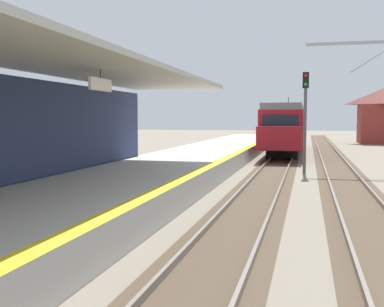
{
  "coord_description": "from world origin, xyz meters",
  "views": [
    {
      "loc": [
        3.64,
        -1.01,
        2.85
      ],
      "look_at": [
        1.26,
        8.65,
        2.1
      ],
      "focal_mm": 43.91,
      "sensor_mm": 36.0,
      "label": 1
    }
  ],
  "objects": [
    {
      "name": "station_platform",
      "position": [
        -2.5,
        16.0,
        0.45
      ],
      "size": [
        5.0,
        80.0,
        0.91
      ],
      "color": "#B7B5AD",
      "rests_on": "ground"
    },
    {
      "name": "track_pair_nearest_platform",
      "position": [
        1.9,
        20.0,
        0.05
      ],
      "size": [
        2.34,
        120.0,
        0.16
      ],
      "color": "#4C3D2D",
      "rests_on": "ground"
    },
    {
      "name": "track_pair_middle",
      "position": [
        5.3,
        20.0,
        0.05
      ],
      "size": [
        2.34,
        120.0,
        0.16
      ],
      "color": "#4C3D2D",
      "rests_on": "ground"
    },
    {
      "name": "approaching_train",
      "position": [
        1.9,
        38.53,
        2.18
      ],
      "size": [
        2.93,
        19.6,
        4.76
      ],
      "color": "maroon",
      "rests_on": "ground"
    },
    {
      "name": "rail_signal_post",
      "position": [
        3.5,
        23.93,
        3.19
      ],
      "size": [
        0.32,
        0.34,
        5.2
      ],
      "color": "#4C4C4C",
      "rests_on": "ground"
    }
  ]
}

